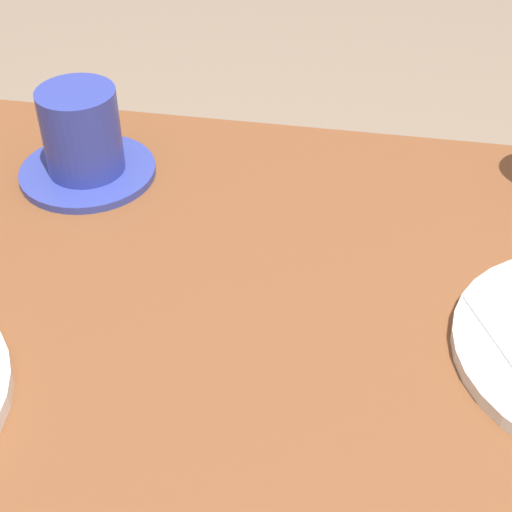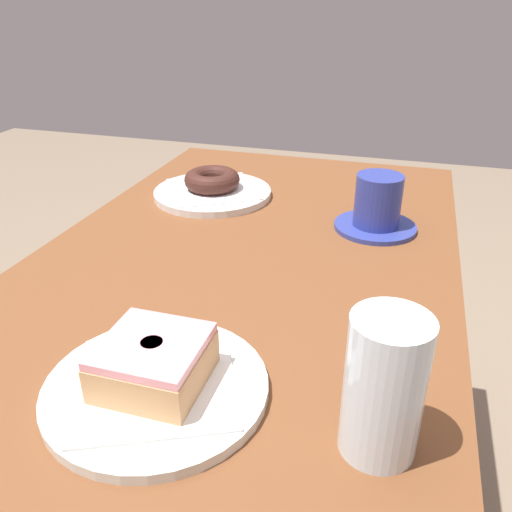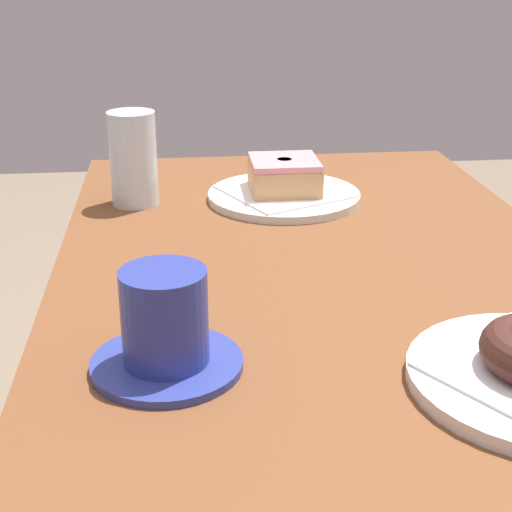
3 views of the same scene
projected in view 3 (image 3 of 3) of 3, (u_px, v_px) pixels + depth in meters
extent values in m
cube|color=brown|center=(327.00, 300.00, 0.86)|extent=(1.08, 0.62, 0.05)
cylinder|color=brown|center=(139.00, 366.00, 1.41)|extent=(0.06, 0.06, 0.65)
cylinder|color=brown|center=(398.00, 352.00, 1.46)|extent=(0.06, 0.06, 0.65)
cylinder|color=silver|center=(284.00, 196.00, 1.11)|extent=(0.22, 0.22, 0.01)
cube|color=white|center=(284.00, 191.00, 1.10)|extent=(0.20, 0.20, 0.00)
cube|color=tan|center=(284.00, 178.00, 1.10)|extent=(0.10, 0.10, 0.04)
cube|color=pink|center=(284.00, 162.00, 1.09)|extent=(0.10, 0.10, 0.01)
cylinder|color=tan|center=(284.00, 160.00, 1.09)|extent=(0.02, 0.02, 0.00)
cylinder|color=silver|center=(133.00, 159.00, 1.07)|extent=(0.07, 0.07, 0.13)
cylinder|color=#2F3B8E|center=(167.00, 364.00, 0.67)|extent=(0.13, 0.13, 0.01)
cylinder|color=navy|center=(165.00, 317.00, 0.65)|extent=(0.07, 0.07, 0.08)
cylinder|color=black|center=(163.00, 276.00, 0.64)|extent=(0.07, 0.07, 0.00)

